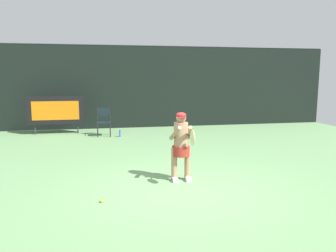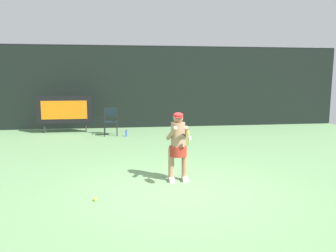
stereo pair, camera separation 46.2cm
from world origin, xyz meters
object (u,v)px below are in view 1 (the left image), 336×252
object	(u,v)px
scoreboard	(56,110)
tennis_racket	(192,138)
water_bottle	(120,134)
umpire_chair	(104,120)
tennis_player	(181,143)
tennis_ball_loose	(102,201)

from	to	relation	value
scoreboard	tennis_racket	world-z (taller)	scoreboard
water_bottle	scoreboard	bearing A→B (deg)	154.45
scoreboard	water_bottle	distance (m)	2.86
umpire_chair	tennis_racket	bearing A→B (deg)	-74.95
scoreboard	umpire_chair	world-z (taller)	scoreboard
tennis_player	water_bottle	bearing A→B (deg)	100.81
scoreboard	tennis_ball_loose	distance (m)	8.07
scoreboard	tennis_ball_loose	xyz separation A→B (m)	(1.81, -7.81, -0.91)
water_bottle	tennis_racket	bearing A→B (deg)	-79.32
water_bottle	umpire_chair	bearing A→B (deg)	147.78
scoreboard	umpire_chair	size ratio (longest dim) A/B	2.04
umpire_chair	tennis_racket	xyz separation A→B (m)	(1.77, -6.58, 0.45)
scoreboard	water_bottle	xyz separation A→B (m)	(2.47, -1.18, -0.82)
tennis_racket	tennis_ball_loose	distance (m)	2.14
umpire_chair	water_bottle	world-z (taller)	umpire_chair
tennis_racket	tennis_ball_loose	size ratio (longest dim) A/B	8.85
scoreboard	umpire_chair	bearing A→B (deg)	-23.24
tennis_ball_loose	water_bottle	bearing A→B (deg)	84.34
umpire_chair	tennis_player	bearing A→B (deg)	-74.43
umpire_chair	tennis_racket	size ratio (longest dim) A/B	1.79
water_bottle	tennis_ball_loose	xyz separation A→B (m)	(-0.66, -6.63, -0.09)
tennis_racket	water_bottle	bearing A→B (deg)	113.47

